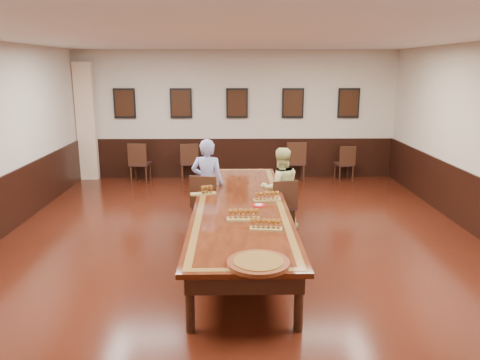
{
  "coord_description": "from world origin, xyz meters",
  "views": [
    {
      "loc": [
        -0.12,
        -6.85,
        2.78
      ],
      "look_at": [
        0.0,
        0.5,
        1.0
      ],
      "focal_mm": 35.0,
      "sensor_mm": 36.0,
      "label": 1
    }
  ],
  "objects_px": {
    "conference_table": "(241,212)",
    "person_man": "(208,183)",
    "carved_platter": "(258,263)",
    "person_woman": "(280,188)",
    "chair_woman": "(282,204)",
    "spare_chair_b": "(189,161)",
    "spare_chair_a": "(140,162)",
    "chair_man": "(206,201)",
    "spare_chair_d": "(344,163)",
    "spare_chair_c": "(295,161)"
  },
  "relations": [
    {
      "from": "chair_man",
      "to": "spare_chair_c",
      "type": "distance_m",
      "value": 4.03
    },
    {
      "from": "spare_chair_a",
      "to": "spare_chair_c",
      "type": "xyz_separation_m",
      "value": [
        3.84,
        -0.0,
        0.01
      ]
    },
    {
      "from": "conference_table",
      "to": "person_man",
      "type": "bearing_deg",
      "value": 116.43
    },
    {
      "from": "spare_chair_c",
      "to": "carved_platter",
      "type": "height_order",
      "value": "spare_chair_c"
    },
    {
      "from": "spare_chair_d",
      "to": "carved_platter",
      "type": "height_order",
      "value": "spare_chair_d"
    },
    {
      "from": "spare_chair_c",
      "to": "spare_chair_b",
      "type": "bearing_deg",
      "value": -3.2
    },
    {
      "from": "carved_platter",
      "to": "chair_man",
      "type": "bearing_deg",
      "value": 102.44
    },
    {
      "from": "person_woman",
      "to": "conference_table",
      "type": "relative_size",
      "value": 0.29
    },
    {
      "from": "carved_platter",
      "to": "person_man",
      "type": "bearing_deg",
      "value": 101.75
    },
    {
      "from": "chair_woman",
      "to": "conference_table",
      "type": "xyz_separation_m",
      "value": [
        -0.73,
        -0.92,
        0.15
      ]
    },
    {
      "from": "spare_chair_b",
      "to": "person_woman",
      "type": "bearing_deg",
      "value": 107.6
    },
    {
      "from": "spare_chair_d",
      "to": "spare_chair_c",
      "type": "bearing_deg",
      "value": -4.83
    },
    {
      "from": "person_man",
      "to": "spare_chair_b",
      "type": "bearing_deg",
      "value": -68.51
    },
    {
      "from": "spare_chair_b",
      "to": "chair_woman",
      "type": "bearing_deg",
      "value": 107.22
    },
    {
      "from": "conference_table",
      "to": "spare_chair_a",
      "type": "bearing_deg",
      "value": 118.01
    },
    {
      "from": "chair_man",
      "to": "conference_table",
      "type": "distance_m",
      "value": 1.19
    },
    {
      "from": "spare_chair_a",
      "to": "spare_chair_d",
      "type": "bearing_deg",
      "value": -174.02
    },
    {
      "from": "spare_chair_b",
      "to": "person_man",
      "type": "bearing_deg",
      "value": 90.33
    },
    {
      "from": "spare_chair_c",
      "to": "conference_table",
      "type": "xyz_separation_m",
      "value": [
        -1.44,
        -4.52,
        0.11
      ]
    },
    {
      "from": "person_woman",
      "to": "chair_woman",
      "type": "bearing_deg",
      "value": 90.0
    },
    {
      "from": "spare_chair_a",
      "to": "person_woman",
      "type": "relative_size",
      "value": 0.68
    },
    {
      "from": "person_man",
      "to": "conference_table",
      "type": "distance_m",
      "value": 1.27
    },
    {
      "from": "spare_chair_b",
      "to": "spare_chair_c",
      "type": "distance_m",
      "value": 2.66
    },
    {
      "from": "spare_chair_a",
      "to": "spare_chair_b",
      "type": "bearing_deg",
      "value": -167.08
    },
    {
      "from": "person_man",
      "to": "carved_platter",
      "type": "bearing_deg",
      "value": 112.82
    },
    {
      "from": "spare_chair_c",
      "to": "person_man",
      "type": "xyz_separation_m",
      "value": [
        -2.0,
        -3.39,
        0.29
      ]
    },
    {
      "from": "spare_chair_a",
      "to": "carved_platter",
      "type": "bearing_deg",
      "value": 115.75
    },
    {
      "from": "spare_chair_c",
      "to": "carved_platter",
      "type": "relative_size",
      "value": 1.4
    },
    {
      "from": "conference_table",
      "to": "spare_chair_b",
      "type": "bearing_deg",
      "value": 104.54
    },
    {
      "from": "chair_man",
      "to": "spare_chair_a",
      "type": "distance_m",
      "value": 3.94
    },
    {
      "from": "spare_chair_b",
      "to": "spare_chair_c",
      "type": "relative_size",
      "value": 0.94
    },
    {
      "from": "chair_woman",
      "to": "person_woman",
      "type": "distance_m",
      "value": 0.28
    },
    {
      "from": "chair_man",
      "to": "spare_chair_b",
      "type": "relative_size",
      "value": 1.04
    },
    {
      "from": "chair_man",
      "to": "person_woman",
      "type": "height_order",
      "value": "person_woman"
    },
    {
      "from": "spare_chair_c",
      "to": "spare_chair_d",
      "type": "distance_m",
      "value": 1.25
    },
    {
      "from": "person_man",
      "to": "carved_platter",
      "type": "xyz_separation_m",
      "value": [
        0.71,
        -3.41,
        -0.01
      ]
    },
    {
      "from": "chair_man",
      "to": "chair_woman",
      "type": "xyz_separation_m",
      "value": [
        1.31,
        -0.11,
        -0.03
      ]
    },
    {
      "from": "spare_chair_a",
      "to": "person_man",
      "type": "distance_m",
      "value": 3.87
    },
    {
      "from": "spare_chair_a",
      "to": "spare_chair_b",
      "type": "xyz_separation_m",
      "value": [
        1.19,
        0.16,
        -0.02
      ]
    },
    {
      "from": "spare_chair_b",
      "to": "person_woman",
      "type": "distance_m",
      "value": 4.15
    },
    {
      "from": "person_woman",
      "to": "person_man",
      "type": "bearing_deg",
      "value": -15.99
    },
    {
      "from": "spare_chair_b",
      "to": "carved_platter",
      "type": "height_order",
      "value": "spare_chair_b"
    },
    {
      "from": "conference_table",
      "to": "carved_platter",
      "type": "relative_size",
      "value": 6.97
    },
    {
      "from": "person_man",
      "to": "conference_table",
      "type": "bearing_deg",
      "value": 127.5
    },
    {
      "from": "spare_chair_c",
      "to": "conference_table",
      "type": "distance_m",
      "value": 4.74
    },
    {
      "from": "chair_woman",
      "to": "person_woman",
      "type": "xyz_separation_m",
      "value": [
        -0.02,
        0.1,
        0.26
      ]
    },
    {
      "from": "spare_chair_d",
      "to": "person_woman",
      "type": "distance_m",
      "value": 4.1
    },
    {
      "from": "spare_chair_b",
      "to": "person_man",
      "type": "xyz_separation_m",
      "value": [
        0.65,
        -3.55,
        0.32
      ]
    },
    {
      "from": "chair_woman",
      "to": "spare_chair_d",
      "type": "height_order",
      "value": "chair_woman"
    },
    {
      "from": "chair_woman",
      "to": "spare_chair_a",
      "type": "relative_size",
      "value": 0.94
    }
  ]
}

